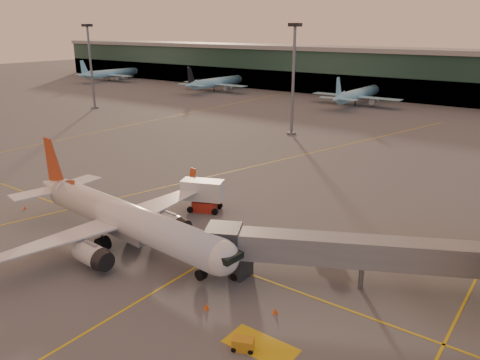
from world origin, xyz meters
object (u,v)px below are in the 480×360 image
Objects in this scene: gpu_cart at (243,344)px; pushback_tug at (326,254)px; catering_truck at (203,194)px; main_airplane at (123,218)px.

pushback_tug is (-1.55, 17.96, 0.13)m from gpu_cart.
catering_truck is 1.92× the size of pushback_tug.
pushback_tug is at bearing 31.89° from main_airplane.
catering_truck is at bearing -177.43° from pushback_tug.
pushback_tug is (20.86, 10.97, -2.86)m from main_airplane.
gpu_cart is at bearing -13.16° from main_airplane.
pushback_tug is at bearing -31.21° from catering_truck.
main_airplane is 17.55× the size of gpu_cart.
main_airplane is 23.74m from pushback_tug.
gpu_cart is at bearing -66.23° from catering_truck.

